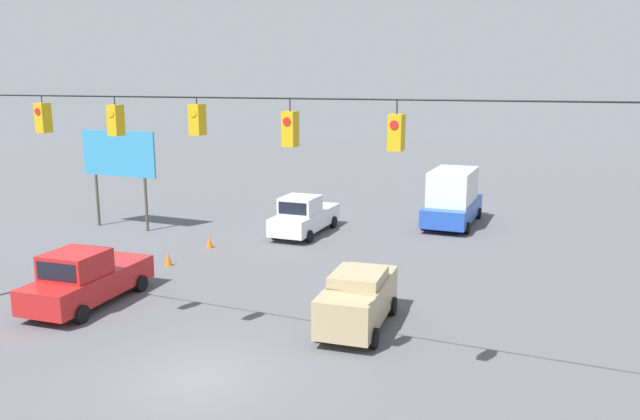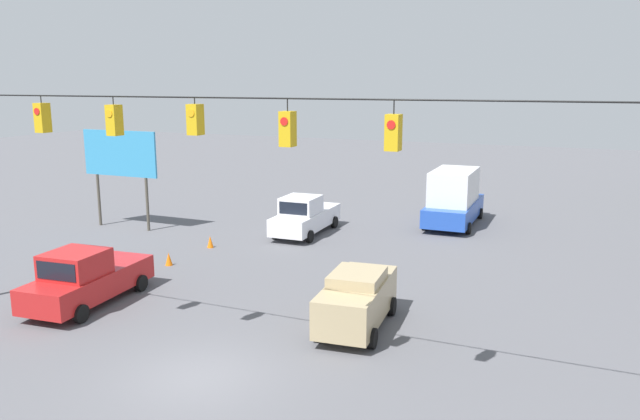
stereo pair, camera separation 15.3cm
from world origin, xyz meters
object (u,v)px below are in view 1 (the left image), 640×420
(traffic_cone_second, at_px, (168,259))
(roadside_billboard, at_px, (119,158))
(pickup_truck_red_parked_shoulder, at_px, (86,279))
(sedan_tan_crossing_near, at_px, (358,298))
(traffic_cone_third, at_px, (210,242))
(box_truck_blue_oncoming_deep, at_px, (453,198))
(traffic_cone_nearest, at_px, (109,283))
(overhead_signal_span, at_px, (199,182))
(pickup_truck_white_withflow_far, at_px, (304,216))

(traffic_cone_second, distance_m, roadside_billboard, 9.21)
(pickup_truck_red_parked_shoulder, distance_m, sedan_tan_crossing_near, 10.03)
(traffic_cone_third, bearing_deg, box_truck_blue_oncoming_deep, -135.49)
(traffic_cone_nearest, bearing_deg, roadside_billboard, -52.40)
(box_truck_blue_oncoming_deep, distance_m, roadside_billboard, 18.76)
(traffic_cone_nearest, bearing_deg, overhead_signal_span, 148.73)
(overhead_signal_span, height_order, sedan_tan_crossing_near, overhead_signal_span)
(box_truck_blue_oncoming_deep, relative_size, pickup_truck_red_parked_shoulder, 1.17)
(box_truck_blue_oncoming_deep, xyz_separation_m, traffic_cone_nearest, (10.09, 16.74, -1.26))
(traffic_cone_nearest, relative_size, roadside_billboard, 0.11)
(box_truck_blue_oncoming_deep, height_order, roadside_billboard, roadside_billboard)
(pickup_truck_white_withflow_far, bearing_deg, roadside_billboard, 15.50)
(overhead_signal_span, relative_size, pickup_truck_white_withflow_far, 4.33)
(box_truck_blue_oncoming_deep, bearing_deg, pickup_truck_white_withflow_far, 37.80)
(traffic_cone_nearest, distance_m, roadside_billboard, 11.52)
(sedan_tan_crossing_near, height_order, traffic_cone_third, sedan_tan_crossing_near)
(pickup_truck_red_parked_shoulder, height_order, sedan_tan_crossing_near, pickup_truck_red_parked_shoulder)
(pickup_truck_red_parked_shoulder, height_order, pickup_truck_white_withflow_far, same)
(overhead_signal_span, xyz_separation_m, sedan_tan_crossing_near, (-2.79, -4.80, -4.42))
(traffic_cone_third, bearing_deg, roadside_billboard, -14.10)
(pickup_truck_white_withflow_far, xyz_separation_m, traffic_cone_third, (3.08, 4.45, -0.68))
(box_truck_blue_oncoming_deep, relative_size, traffic_cone_third, 10.87)
(box_truck_blue_oncoming_deep, xyz_separation_m, traffic_cone_third, (9.95, 9.79, -1.26))
(traffic_cone_third, xyz_separation_m, roadside_billboard, (6.81, -1.71, 3.63))
(pickup_truck_white_withflow_far, xyz_separation_m, roadside_billboard, (9.89, 2.74, 2.95))
(pickup_truck_red_parked_shoulder, xyz_separation_m, traffic_cone_nearest, (0.42, -1.61, -0.68))
(pickup_truck_red_parked_shoulder, distance_m, traffic_cone_nearest, 1.80)
(sedan_tan_crossing_near, height_order, roadside_billboard, roadside_billboard)
(box_truck_blue_oncoming_deep, distance_m, sedan_tan_crossing_near, 16.50)
(overhead_signal_span, distance_m, roadside_billboard, 19.43)
(traffic_cone_second, height_order, roadside_billboard, roadside_billboard)
(pickup_truck_red_parked_shoulder, bearing_deg, pickup_truck_white_withflow_far, -102.12)
(overhead_signal_span, height_order, pickup_truck_red_parked_shoulder, overhead_signal_span)
(pickup_truck_white_withflow_far, distance_m, roadside_billboard, 10.68)
(box_truck_blue_oncoming_deep, distance_m, pickup_truck_red_parked_shoulder, 20.75)
(box_truck_blue_oncoming_deep, bearing_deg, traffic_cone_third, 44.51)
(box_truck_blue_oncoming_deep, height_order, traffic_cone_nearest, box_truck_blue_oncoming_deep)
(sedan_tan_crossing_near, xyz_separation_m, roadside_billboard, (16.95, -8.41, 2.93))
(pickup_truck_white_withflow_far, bearing_deg, box_truck_blue_oncoming_deep, -142.20)
(pickup_truck_white_withflow_far, bearing_deg, traffic_cone_nearest, 74.24)
(box_truck_blue_oncoming_deep, xyz_separation_m, roadside_billboard, (16.76, 8.08, 2.37))
(overhead_signal_span, bearing_deg, roadside_billboard, -43.01)
(overhead_signal_span, relative_size, traffic_cone_second, 40.72)
(overhead_signal_span, distance_m, box_truck_blue_oncoming_deep, 21.79)
(pickup_truck_red_parked_shoulder, distance_m, traffic_cone_third, 8.59)
(sedan_tan_crossing_near, bearing_deg, pickup_truck_red_parked_shoulder, 10.69)
(box_truck_blue_oncoming_deep, bearing_deg, traffic_cone_second, 52.75)
(traffic_cone_nearest, bearing_deg, pickup_truck_red_parked_shoulder, 104.77)
(pickup_truck_white_withflow_far, relative_size, traffic_cone_third, 9.39)
(overhead_signal_span, height_order, pickup_truck_white_withflow_far, overhead_signal_span)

